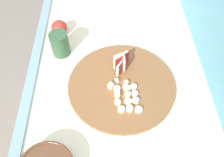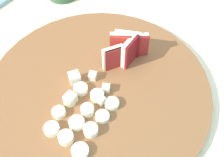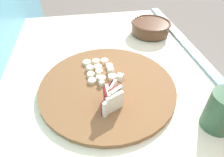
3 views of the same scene
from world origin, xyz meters
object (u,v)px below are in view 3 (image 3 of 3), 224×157
Objects in this scene: cutting_board at (107,86)px; ceramic_bowl at (150,27)px; apple_dice_pile at (112,77)px; small_jar at (222,111)px; apple_wedge_fan at (111,99)px; banana_slice_rows at (99,69)px.

ceramic_bowl reaches higher than cutting_board.
apple_dice_pile is 0.32m from small_jar.
apple_wedge_fan is 0.72× the size of banana_slice_rows.
small_jar is at bearing -179.16° from ceramic_bowl.
apple_wedge_fan is 0.17m from banana_slice_rows.
small_jar is at bearing -126.37° from cutting_board.
cutting_board is at bearing -166.67° from banana_slice_rows.
ceramic_bowl is (0.31, -0.23, 0.01)m from apple_dice_pile.
banana_slice_rows is at bearing 5.33° from apple_wedge_fan.
banana_slice_rows is at bearing 134.35° from ceramic_bowl.
small_jar is (-0.19, -0.26, 0.05)m from cutting_board.
apple_wedge_fan reaches higher than ceramic_bowl.
apple_dice_pile is at bearing 143.19° from ceramic_bowl.
small_jar is (-0.10, -0.26, 0.01)m from apple_wedge_fan.
apple_wedge_fan is 0.50m from ceramic_bowl.
apple_wedge_fan is 0.12m from apple_dice_pile.
apple_wedge_fan is at bearing 149.29° from ceramic_bowl.
small_jar reaches higher than banana_slice_rows.
banana_slice_rows is (0.07, 0.02, 0.01)m from cutting_board.
ceramic_bowl reaches higher than banana_slice_rows.
banana_slice_rows is (0.16, 0.02, -0.02)m from apple_wedge_fan.
banana_slice_rows is 0.38m from ceramic_bowl.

